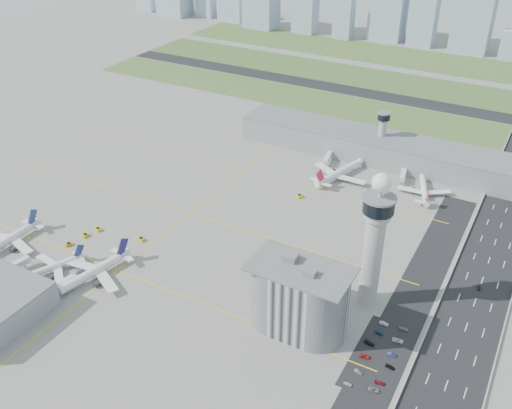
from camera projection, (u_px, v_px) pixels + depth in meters
The scene contains 56 objects.
ground at pixel (221, 263), 280.57m from camera, with size 1000.00×1000.00×0.00m, color gray.
grass_strip_0 at pixel (349, 107), 457.10m from camera, with size 480.00×50.00×0.08m, color #45592A.
grass_strip_1 at pixel (380, 80), 513.17m from camera, with size 480.00×60.00×0.08m, color #4B6530.
grass_strip_2 at pixel (405, 57), 572.99m from camera, with size 480.00×70.00×0.08m, color #526B32.
runway at pixel (365, 93), 484.75m from camera, with size 480.00×22.00×0.10m, color black.
highway at pixel (460, 345), 232.68m from camera, with size 28.00×500.00×0.10m, color black.
barrier_left at pixel (426, 332), 238.22m from camera, with size 0.60×500.00×1.20m, color #9E9E99.
barrier_right at pixel (496, 357), 226.57m from camera, with size 0.60×500.00×1.20m, color #9E9E99.
landside_road at pixel (393, 339), 235.62m from camera, with size 18.00×260.00×0.08m, color black.
parking_lot at pixel (379, 356), 227.47m from camera, with size 20.00×44.00×0.10m, color black.
taxiway_line_h_0 at pixel (118, 271), 274.79m from camera, with size 260.00×0.60×0.01m, color yellow.
taxiway_line_h_1 at pixel (189, 213), 319.65m from camera, with size 260.00×0.60×0.01m, color yellow.
taxiway_line_h_2 at pixel (243, 170), 364.51m from camera, with size 260.00×0.60×0.01m, color yellow.
taxiway_line_v at pixel (189, 213), 319.65m from camera, with size 0.60×260.00×0.01m, color yellow.
control_tower at pixel (375, 236), 238.45m from camera, with size 14.00×14.00×64.50m.
secondary_tower at pixel (382, 131), 370.50m from camera, with size 8.60×8.60×31.90m.
admin_building at pixel (299, 298), 234.57m from camera, with size 42.00×24.00×33.50m.
terminal_pier at pixel (394, 151), 370.49m from camera, with size 210.00×32.00×15.80m.
airplane_near_a at pixel (5, 237), 288.85m from camera, with size 42.77×36.35×11.97m, color white, non-canonical shape.
airplane_near_b at pixel (49, 265), 271.29m from camera, with size 34.45×29.28×9.65m, color white, non-canonical shape.
airplane_near_c at pixel (90, 269), 266.05m from camera, with size 44.83×38.10×12.55m, color white, non-canonical shape.
airplane_far_a at pixel (340, 168), 352.92m from camera, with size 45.25×38.46×12.67m, color white, non-canonical shape.
airplane_far_b at pixel (425, 186), 336.31m from camera, with size 37.63×31.99×10.54m, color white, non-canonical shape.
jet_bridge_near_1 at pixel (3, 274), 268.03m from camera, with size 14.00×3.00×5.70m, color silver, non-canonical shape.
jet_bridge_near_2 at pixel (49, 295), 255.55m from camera, with size 14.00×3.00×5.70m, color silver, non-canonical shape.
jet_bridge_far_0 at pixel (330, 155), 376.95m from camera, with size 14.00×3.00×5.70m, color silver, non-canonical shape.
jet_bridge_far_1 at pixel (404, 172), 356.14m from camera, with size 14.00×3.00×5.70m, color silver, non-canonical shape.
tug_0 at pixel (69, 244), 292.50m from camera, with size 2.22×3.23×1.87m, color #CC7901, non-canonical shape.
tug_1 at pixel (98, 229), 304.28m from camera, with size 2.39×3.47×2.02m, color yellow, non-canonical shape.
tug_2 at pixel (85, 235), 299.40m from camera, with size 2.33×3.39×1.97m, color #D2B806, non-canonical shape.
tug_3 at pixel (141, 239), 296.31m from camera, with size 2.39×3.48×2.02m, color gold, non-canonical shape.
tug_4 at pixel (299, 196), 334.35m from camera, with size 2.52×3.66×2.13m, color #DBBF04, non-canonical shape.
tug_5 at pixel (375, 188), 342.68m from camera, with size 2.09×3.03×1.76m, color yellow, non-canonical shape.
car_lot_0 at pixel (348, 384), 214.87m from camera, with size 1.31×3.27×1.11m, color silver.
car_lot_1 at pixel (358, 372), 219.96m from camera, with size 1.20×3.44×1.13m, color gray.
car_lot_2 at pixel (365, 356), 226.76m from camera, with size 2.05×4.44×1.23m, color #B2241F.
car_lot_3 at pixel (369, 343), 232.95m from camera, with size 1.78×4.37×1.27m, color black.
car_lot_4 at pixel (379, 333), 237.96m from camera, with size 1.32×3.28×1.12m, color navy.
car_lot_5 at pixel (384, 323), 242.75m from camera, with size 1.38×3.94×1.30m, color #B2B4C4.
car_lot_6 at pixel (374, 390), 212.43m from camera, with size 1.99×4.31×1.20m, color gray.
car_lot_7 at pixel (380, 383), 215.30m from camera, with size 1.61×3.96×1.15m, color maroon.
car_lot_8 at pixel (390, 367), 222.07m from camera, with size 1.49×3.71×1.27m, color black.
car_lot_9 at pixel (392, 355), 227.47m from camera, with size 1.35×3.86×1.27m, color navy.
car_lot_10 at pixel (398, 340), 234.19m from camera, with size 2.18×4.72×1.31m, color silver.
car_lot_11 at pixel (404, 329), 240.00m from camera, with size 1.63×4.00×1.16m, color gray.
car_hw_1 at pixel (479, 288), 263.20m from camera, with size 1.21×3.47×1.14m, color black.
car_hw_4 at pixel (511, 165), 369.01m from camera, with size 1.51×3.74×1.27m, color gray.
skyline_bldg_0 at pixel (148, 0), 746.23m from camera, with size 24.05×19.24×26.50m, color #9EADC1.
skyline_bldg_2 at pixel (207, 6), 716.47m from camera, with size 22.81×18.25×26.79m, color #9EADC1.
skyline_bldg_3 at pixel (233, 4), 698.64m from camera, with size 32.30×25.84×36.93m, color #9EADC1.
skyline_bldg_4 at pixel (261, 1), 660.48m from camera, with size 35.81×28.65×60.36m, color #9EADC1.
skyline_bldg_5 at pixel (306, 2), 639.51m from camera, with size 25.49×20.39×66.89m, color #9EADC1.
skyline_bldg_6 at pixel (344, 17), 624.06m from camera, with size 20.04×16.03×45.20m, color #9EADC1.
skyline_bldg_7 at pixel (389, 11), 616.12m from camera, with size 35.76×28.61×61.22m, color #9EADC1.
skyline_bldg_8 at pixel (426, 5), 589.74m from camera, with size 26.33×21.06×83.39m, color #9EADC1.
skyline_bldg_9 at pixel (473, 21), 575.13m from camera, with size 36.96×29.57×62.11m, color #9EADC1.
Camera 1 is at (124.44, -188.53, 169.71)m, focal length 40.00 mm.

